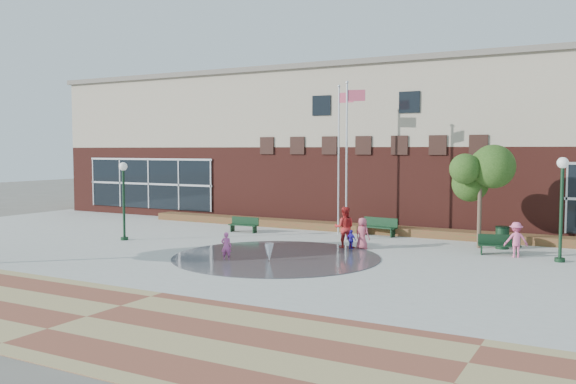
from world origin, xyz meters
The scene contains 22 objects.
ground centered at (0.00, 0.00, 0.00)m, with size 120.00×120.00×0.00m, color #666056.
plaza_concrete centered at (0.00, 4.00, 0.00)m, with size 46.00×18.00×0.01m, color #A8A8A0.
paver_band centered at (0.00, -7.00, 0.00)m, with size 46.00×6.00×0.01m, color brown.
splash_pad centered at (0.00, 3.00, 0.00)m, with size 8.40×8.40×0.01m, color #383A3D.
library_building centered at (0.00, 17.48, 4.64)m, with size 44.40×10.40×9.20m.
flower_bed centered at (0.00, 11.60, 0.00)m, with size 26.00×1.20×0.40m, color maroon.
flagpole_left centered at (-0.44, 10.28, 4.25)m, with size 0.90×0.15×7.63m.
flagpole_right centered at (0.65, 8.78, 4.26)m, with size 0.91×0.32×7.62m.
lamp_left centered at (-8.72, 3.56, 2.33)m, with size 0.40×0.40×3.76m.
lamp_right centered at (10.18, 7.34, 2.53)m, with size 0.43×0.43×4.07m.
bench_left centered at (-5.18, 8.63, 0.26)m, with size 1.63×0.53×0.81m.
bench_mid centered at (1.55, 10.74, 0.30)m, with size 1.90×0.72×0.93m.
bench_right centered at (7.84, 7.86, 0.27)m, with size 1.75×0.85×0.85m.
trash_can centered at (7.68, 9.54, 0.51)m, with size 0.61×0.61×1.01m.
tree_mid centered at (6.74, 9.28, 3.21)m, with size 2.61×2.61×4.40m.
water_jet_a centered at (0.27, 1.99, 0.00)m, with size 0.36×0.36×0.70m, color white.
water_jet_b centered at (-0.21, 2.64, 0.00)m, with size 0.23×0.23×0.52m, color white.
child_splash centered at (-1.40, 1.49, 0.57)m, with size 0.41×0.27×1.13m, color #D453A2.
adult_red centered at (1.50, 6.46, 0.92)m, with size 0.90×0.70×1.85m, color red.
adult_pink centered at (2.30, 6.58, 0.70)m, with size 0.68×0.44×1.39m, color #C24F63.
child_blue centered at (1.93, 6.22, 0.44)m, with size 0.51×0.21×0.87m, color #2D1EAB.
person_bench centered at (8.52, 7.60, 0.72)m, with size 0.93×0.54×1.45m, color pink.
Camera 1 is at (12.07, -18.19, 4.37)m, focal length 38.00 mm.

